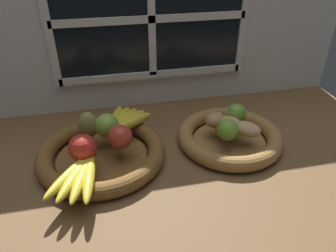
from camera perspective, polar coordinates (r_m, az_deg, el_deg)
The scene contains 17 objects.
ground_plane at distance 95.36cm, azimuth 0.36°, elevation -4.46°, with size 140.00×90.00×3.00cm, color brown.
back_wall at distance 109.32cm, azimuth -3.18°, elevation 17.54°, with size 140.00×4.60×55.00cm.
fruit_bowl_left at distance 90.15cm, azimuth -11.96°, elevation -4.87°, with size 35.58×35.58×4.60cm.
fruit_bowl_right at distance 96.65cm, azimuth 11.11°, elevation -1.96°, with size 31.38×31.38×4.60cm.
apple_red_front at distance 82.83cm, azimuth -15.30°, elevation -3.87°, with size 7.23×7.23×7.23cm, color red.
apple_green_back at distance 90.57cm, azimuth -11.09°, elevation 0.06°, with size 7.09×7.09×7.09cm, color #7AA338.
apple_red_right at distance 85.33cm, azimuth -8.71°, elevation -1.99°, with size 6.79×6.79×6.79cm, color #B73828.
pear_brown at distance 91.10cm, azimuth -14.29°, elevation 0.19°, with size 5.44×5.46×8.09cm, color olive.
banana_bunch_front at distance 78.09cm, azimuth -15.78°, elevation -8.60°, with size 12.85×19.39×2.67cm.
banana_bunch_back at distance 95.99cm, azimuth -8.08°, elevation 0.95°, with size 15.16×16.49×3.11cm.
potato_back at distance 98.64cm, azimuth 11.53°, elevation 2.04°, with size 6.55×4.87×4.68cm, color #A38451.
potato_oblong at distance 95.17cm, azimuth 8.54°, elevation 1.09°, with size 6.33×5.84×4.45cm, color #A38451.
potato_small at distance 92.96cm, azimuth 14.17°, elevation -0.54°, with size 8.02×5.45×4.13cm, color tan.
potato_large at distance 94.21cm, azimuth 11.39°, elevation 0.34°, with size 8.36×5.24×4.20cm, color tan.
lime_near at distance 89.42cm, azimuth 10.81°, elevation -0.71°, with size 6.17×6.17×6.17cm, color #6B9E33.
lime_far at distance 98.28cm, azimuth 12.29°, elevation 2.28°, with size 6.05×6.05×6.05cm, color #6B9E33.
chili_pepper at distance 94.89cm, azimuth 12.55°, elevation -0.45°, with size 1.71×1.71×13.24cm, color red.
Camera 1 is at (-17.01, -74.67, 55.34)cm, focal length 33.50 mm.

